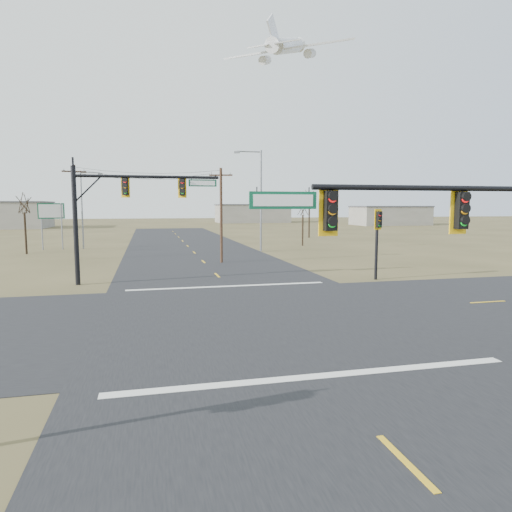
{
  "coord_description": "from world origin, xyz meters",
  "views": [
    {
      "loc": [
        -4.67,
        -19.3,
        4.87
      ],
      "look_at": [
        0.17,
        1.0,
        2.56
      ],
      "focal_mm": 32.0,
      "sensor_mm": 36.0,
      "label": 1
    }
  ],
  "objects_px": {
    "streetlight_c": "(84,205)",
    "utility_pole_far": "(76,210)",
    "bare_tree_d": "(309,197)",
    "bare_tree_a": "(24,202)",
    "highway_sign": "(51,216)",
    "mast_arm_near": "(456,224)",
    "utility_pole_near": "(221,213)",
    "mast_arm_far": "(125,200)",
    "streetlight_a": "(259,195)",
    "pedestal_signal_ne": "(378,229)",
    "bare_tree_b": "(24,206)",
    "bare_tree_c": "(303,207)"
  },
  "relations": [
    {
      "from": "streetlight_c",
      "to": "utility_pole_far",
      "type": "bearing_deg",
      "value": -81.54
    },
    {
      "from": "streetlight_c",
      "to": "bare_tree_d",
      "type": "xyz_separation_m",
      "value": [
        30.92,
        11.03,
        1.24
      ]
    },
    {
      "from": "streetlight_c",
      "to": "bare_tree_a",
      "type": "bearing_deg",
      "value": -131.6
    },
    {
      "from": "highway_sign",
      "to": "mast_arm_near",
      "type": "bearing_deg",
      "value": -77.13
    },
    {
      "from": "mast_arm_near",
      "to": "utility_pole_near",
      "type": "xyz_separation_m",
      "value": [
        -2.47,
        27.04,
        -0.14
      ]
    },
    {
      "from": "mast_arm_far",
      "to": "utility_pole_far",
      "type": "height_order",
      "value": "utility_pole_far"
    },
    {
      "from": "streetlight_a",
      "to": "mast_arm_near",
      "type": "bearing_deg",
      "value": -75.12
    },
    {
      "from": "bare_tree_a",
      "to": "streetlight_a",
      "type": "bearing_deg",
      "value": -6.43
    },
    {
      "from": "pedestal_signal_ne",
      "to": "streetlight_a",
      "type": "xyz_separation_m",
      "value": [
        -3.08,
        20.19,
        2.62
      ]
    },
    {
      "from": "utility_pole_far",
      "to": "bare_tree_d",
      "type": "height_order",
      "value": "utility_pole_far"
    },
    {
      "from": "pedestal_signal_ne",
      "to": "bare_tree_b",
      "type": "xyz_separation_m",
      "value": [
        -29.41,
        34.72,
        1.4
      ]
    },
    {
      "from": "streetlight_a",
      "to": "bare_tree_d",
      "type": "distance_m",
      "value": 22.24
    },
    {
      "from": "mast_arm_near",
      "to": "pedestal_signal_ne",
      "type": "relative_size",
      "value": 2.21
    },
    {
      "from": "highway_sign",
      "to": "utility_pole_far",
      "type": "bearing_deg",
      "value": -79.69
    },
    {
      "from": "mast_arm_near",
      "to": "bare_tree_b",
      "type": "xyz_separation_m",
      "value": [
        -23.35,
        50.47,
        0.42
      ]
    },
    {
      "from": "mast_arm_far",
      "to": "bare_tree_a",
      "type": "height_order",
      "value": "mast_arm_far"
    },
    {
      "from": "utility_pole_far",
      "to": "bare_tree_b",
      "type": "relative_size",
      "value": 1.42
    },
    {
      "from": "utility_pole_near",
      "to": "highway_sign",
      "type": "height_order",
      "value": "utility_pole_near"
    },
    {
      "from": "mast_arm_near",
      "to": "utility_pole_near",
      "type": "height_order",
      "value": "utility_pole_near"
    },
    {
      "from": "bare_tree_b",
      "to": "bare_tree_d",
      "type": "bearing_deg",
      "value": 5.77
    },
    {
      "from": "bare_tree_c",
      "to": "bare_tree_d",
      "type": "bearing_deg",
      "value": 66.9
    },
    {
      "from": "highway_sign",
      "to": "bare_tree_d",
      "type": "relative_size",
      "value": 0.67
    },
    {
      "from": "mast_arm_far",
      "to": "bare_tree_b",
      "type": "xyz_separation_m",
      "value": [
        -13.42,
        32.18,
        -0.47
      ]
    },
    {
      "from": "bare_tree_c",
      "to": "bare_tree_d",
      "type": "distance_m",
      "value": 14.41
    },
    {
      "from": "utility_pole_far",
      "to": "bare_tree_c",
      "type": "bearing_deg",
      "value": 19.42
    },
    {
      "from": "bare_tree_a",
      "to": "utility_pole_far",
      "type": "bearing_deg",
      "value": -46.71
    },
    {
      "from": "mast_arm_far",
      "to": "bare_tree_d",
      "type": "xyz_separation_m",
      "value": [
        25.33,
        36.1,
        0.91
      ]
    },
    {
      "from": "streetlight_c",
      "to": "mast_arm_near",
      "type": "bearing_deg",
      "value": -65.49
    },
    {
      "from": "mast_arm_far",
      "to": "streetlight_c",
      "type": "distance_m",
      "value": 25.69
    },
    {
      "from": "bare_tree_a",
      "to": "utility_pole_near",
      "type": "bearing_deg",
      "value": -32.59
    },
    {
      "from": "mast_arm_far",
      "to": "bare_tree_c",
      "type": "xyz_separation_m",
      "value": [
        19.7,
        22.91,
        -0.55
      ]
    },
    {
      "from": "bare_tree_c",
      "to": "utility_pole_far",
      "type": "bearing_deg",
      "value": -160.58
    },
    {
      "from": "utility_pole_near",
      "to": "bare_tree_d",
      "type": "distance_m",
      "value": 32.73
    },
    {
      "from": "utility_pole_far",
      "to": "bare_tree_c",
      "type": "relative_size",
      "value": 1.42
    },
    {
      "from": "mast_arm_far",
      "to": "highway_sign",
      "type": "distance_m",
      "value": 26.32
    },
    {
      "from": "bare_tree_b",
      "to": "bare_tree_c",
      "type": "height_order",
      "value": "bare_tree_c"
    },
    {
      "from": "bare_tree_b",
      "to": "streetlight_c",
      "type": "bearing_deg",
      "value": -42.23
    },
    {
      "from": "mast_arm_near",
      "to": "bare_tree_c",
      "type": "bearing_deg",
      "value": 75.77
    },
    {
      "from": "mast_arm_near",
      "to": "utility_pole_far",
      "type": "distance_m",
      "value": 35.75
    },
    {
      "from": "bare_tree_a",
      "to": "bare_tree_c",
      "type": "relative_size",
      "value": 1.1
    },
    {
      "from": "mast_arm_near",
      "to": "bare_tree_c",
      "type": "distance_m",
      "value": 42.35
    },
    {
      "from": "pedestal_signal_ne",
      "to": "bare_tree_b",
      "type": "bearing_deg",
      "value": 118.2
    },
    {
      "from": "mast_arm_near",
      "to": "utility_pole_far",
      "type": "height_order",
      "value": "utility_pole_far"
    },
    {
      "from": "bare_tree_a",
      "to": "bare_tree_b",
      "type": "relative_size",
      "value": 1.1
    },
    {
      "from": "utility_pole_near",
      "to": "highway_sign",
      "type": "xyz_separation_m",
      "value": [
        -16.41,
        15.96,
        -0.51
      ]
    },
    {
      "from": "utility_pole_far",
      "to": "bare_tree_b",
      "type": "bearing_deg",
      "value": 115.4
    },
    {
      "from": "utility_pole_far",
      "to": "bare_tree_a",
      "type": "bearing_deg",
      "value": 133.29
    },
    {
      "from": "streetlight_a",
      "to": "bare_tree_d",
      "type": "relative_size",
      "value": 1.4
    },
    {
      "from": "bare_tree_d",
      "to": "utility_pole_far",
      "type": "bearing_deg",
      "value": -144.13
    },
    {
      "from": "mast_arm_near",
      "to": "bare_tree_c",
      "type": "xyz_separation_m",
      "value": [
        9.78,
        41.21,
        0.34
      ]
    }
  ]
}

